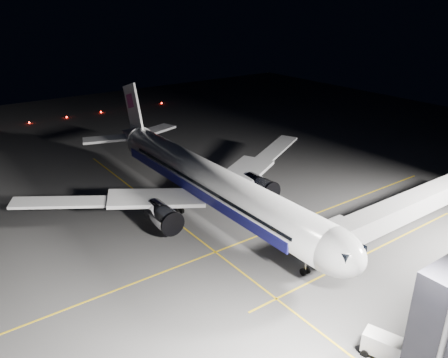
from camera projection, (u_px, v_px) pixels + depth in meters
ground at (211, 212)px, 68.59m from camera, size 200.00×200.00×0.00m
guide_line_main at (251, 239)px, 61.10m from camera, size 0.25×80.00×0.01m
guide_line_cross at (177, 223)px, 65.35m from camera, size 70.00×0.25×0.01m
guide_line_side at (367, 254)px, 57.51m from camera, size 0.25×40.00×0.01m
airliner at (206, 180)px, 67.41m from camera, size 61.48×54.22×16.64m
jet_bridge at (408, 207)px, 60.10m from camera, size 3.60×34.40×6.30m
taxiway_lights at (67, 117)px, 122.44m from camera, size 0.44×60.44×0.44m
service_truck at (387, 348)px, 40.34m from camera, size 4.93×3.24×2.35m
baggage_tug at (230, 180)px, 78.68m from camera, size 2.68×2.46×1.58m
safety_cone_a at (273, 188)px, 76.82m from camera, size 0.37×0.37×0.55m
safety_cone_b at (256, 197)px, 72.97m from camera, size 0.41×0.41×0.61m
safety_cone_c at (255, 192)px, 74.90m from camera, size 0.38×0.38×0.57m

